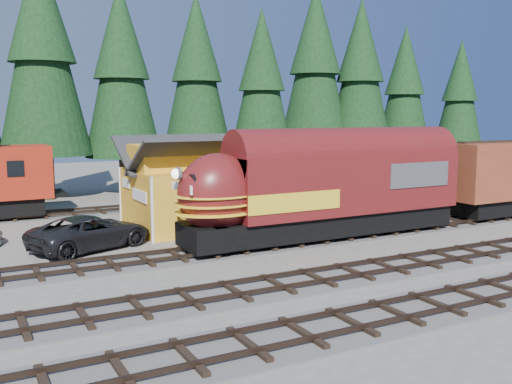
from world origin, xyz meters
name	(u,v)px	position (x,y,z in m)	size (l,w,h in m)	color
ground	(336,262)	(0.00, 0.00, 0.00)	(120.00, 120.00, 0.00)	#6B665B
track_siding	(434,225)	(10.00, 4.00, 0.06)	(68.00, 3.20, 0.33)	#4C4947
track_spur	(40,216)	(-10.00, 18.00, 0.06)	(32.00, 3.20, 0.33)	#4C4947
depot	(233,174)	(0.00, 10.50, 2.96)	(12.80, 7.00, 5.30)	#C4841B
conifer_backdrop	(209,72)	(4.79, 24.82, 10.04)	(80.93, 21.57, 16.41)	black
locomotive	(319,192)	(1.75, 4.00, 2.57)	(16.22, 3.22, 4.41)	black
pickup_truck_a	(91,232)	(-9.04, 7.73, 0.83)	(2.77, 6.00, 1.67)	black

